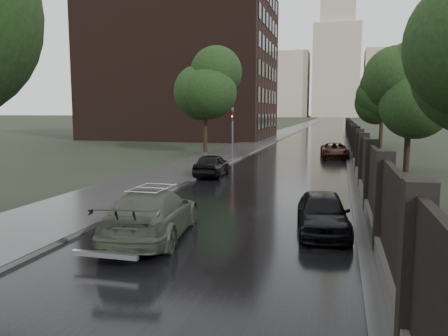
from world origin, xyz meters
TOP-DOWN VIEW (x-y plane):
  - ground at (0.00, 0.00)m, footprint 800.00×800.00m
  - road at (0.00, 190.00)m, footprint 8.00×420.00m
  - sidewalk_left at (-6.00, 190.00)m, footprint 4.00×420.00m
  - verge_right at (5.50, 190.00)m, footprint 3.00×420.00m
  - fence_right at (4.60, 32.01)m, footprint 0.45×75.72m
  - tree_left_far at (-8.00, 30.00)m, footprint 4.25×4.25m
  - tree_right_b at (7.50, 22.00)m, footprint 4.08×4.08m
  - tree_right_c at (7.50, 40.00)m, footprint 4.08×4.08m
  - traffic_light at (-4.30, 24.99)m, footprint 0.16×0.32m
  - brick_building at (-18.00, 52.00)m, footprint 24.00×18.00m
  - stalinist_tower at (0.00, 300.00)m, footprint 92.00×30.00m
  - volga_sedan at (-1.80, 4.76)m, footprint 2.68×5.19m
  - hatchback_left at (-3.60, 17.11)m, footprint 1.66×3.86m
  - car_right_near at (3.02, 6.56)m, footprint 1.91×3.87m
  - car_right_far at (3.11, 28.94)m, footprint 2.42×4.60m

SIDE VIEW (x-z plane):
  - ground at x=0.00m, z-range 0.00..0.00m
  - road at x=0.00m, z-range 0.00..0.02m
  - verge_right at x=5.50m, z-range 0.00..0.08m
  - sidewalk_left at x=-6.00m, z-range 0.00..0.16m
  - car_right_far at x=3.11m, z-range 0.00..1.24m
  - car_right_near at x=3.02m, z-range 0.00..1.27m
  - hatchback_left at x=-3.60m, z-range 0.00..1.30m
  - volga_sedan at x=-1.80m, z-range 0.00..1.44m
  - fence_right at x=4.60m, z-range -0.34..2.36m
  - traffic_light at x=-4.30m, z-range 0.40..4.40m
  - tree_right_b at x=7.50m, z-range 1.44..8.46m
  - tree_right_c at x=7.50m, z-range 1.44..8.46m
  - tree_left_far at x=-8.00m, z-range 1.55..8.94m
  - brick_building at x=-18.00m, z-range 0.00..20.00m
  - stalinist_tower at x=0.00m, z-range -41.12..117.88m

